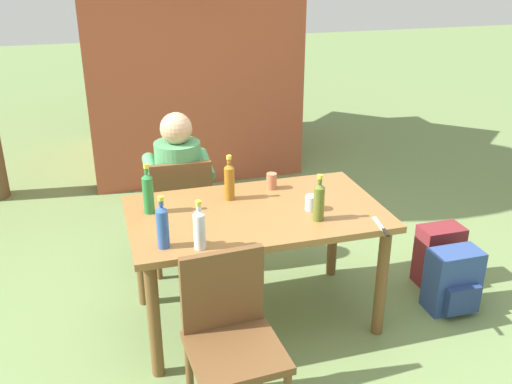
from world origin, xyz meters
name	(u,v)px	position (x,y,z in m)	size (l,w,h in m)	color
ground_plane	(256,316)	(0.00, 0.00, 0.00)	(24.00, 24.00, 0.00)	#6B844C
dining_table	(256,225)	(0.00, 0.00, 0.66)	(1.51, 0.88, 0.76)	olive
chair_far_left	(181,208)	(-0.34, 0.74, 0.49)	(0.45, 0.45, 0.87)	brown
chair_near_left	(230,332)	(-0.34, -0.74, 0.49)	(0.47, 0.47, 0.87)	brown
person_in_white_shirt	(178,181)	(-0.34, 0.85, 0.66)	(0.47, 0.62, 1.18)	#4C935B
bottle_clear	(199,228)	(-0.41, -0.36, 0.88)	(0.06, 0.06, 0.27)	white
bottle_blue	(163,226)	(-0.59, -0.30, 0.88)	(0.06, 0.06, 0.29)	#2D56A3
bottle_amber	(229,181)	(-0.11, 0.21, 0.88)	(0.06, 0.06, 0.29)	#996019
bottle_olive	(319,201)	(0.31, -0.22, 0.88)	(0.06, 0.06, 0.28)	#566623
bottle_green	(148,192)	(-0.61, 0.15, 0.89)	(0.06, 0.06, 0.31)	#287A38
cup_steel	(312,203)	(0.32, -0.08, 0.80)	(0.08, 0.08, 0.09)	#B2B7BC
cup_terracotta	(272,181)	(0.19, 0.29, 0.81)	(0.07, 0.07, 0.10)	#BC6B47
table_knife	(382,228)	(0.61, -0.42, 0.76)	(0.06, 0.24, 0.01)	silver
backpack_by_near_side	(453,281)	(1.26, -0.27, 0.20)	(0.33, 0.25, 0.42)	#2D4784
backpack_by_far_side	(439,257)	(1.35, 0.04, 0.21)	(0.30, 0.24, 0.43)	maroon
brick_kiosk	(182,24)	(0.13, 3.23, 1.44)	(2.39, 2.12, 2.75)	#9E472D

